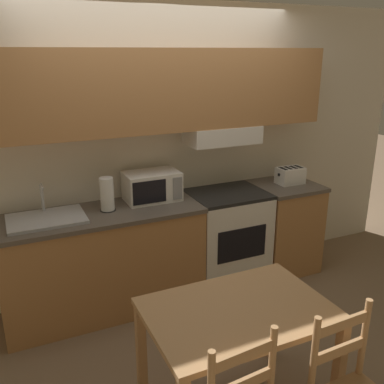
{
  "coord_description": "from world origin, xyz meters",
  "views": [
    {
      "loc": [
        -1.33,
        -3.54,
        2.14
      ],
      "look_at": [
        0.05,
        -0.54,
        1.04
      ],
      "focal_mm": 40.0,
      "sensor_mm": 36.0,
      "label": 1
    }
  ],
  "objects_px": {
    "stove_range": "(226,237)",
    "microwave": "(152,186)",
    "sink_basin": "(46,218)",
    "paper_towel_roll": "(107,194)",
    "dining_table": "(238,324)",
    "toaster": "(290,175)"
  },
  "relations": [
    {
      "from": "sink_basin",
      "to": "dining_table",
      "type": "xyz_separation_m",
      "value": [
        0.87,
        -1.44,
        -0.28
      ]
    },
    {
      "from": "stove_range",
      "to": "sink_basin",
      "type": "bearing_deg",
      "value": -179.74
    },
    {
      "from": "paper_towel_roll",
      "to": "dining_table",
      "type": "xyz_separation_m",
      "value": [
        0.38,
        -1.45,
        -0.41
      ]
    },
    {
      "from": "toaster",
      "to": "sink_basin",
      "type": "height_order",
      "value": "sink_basin"
    },
    {
      "from": "stove_range",
      "to": "microwave",
      "type": "relative_size",
      "value": 1.91
    },
    {
      "from": "stove_range",
      "to": "dining_table",
      "type": "xyz_separation_m",
      "value": [
        -0.73,
        -1.44,
        0.18
      ]
    },
    {
      "from": "stove_range",
      "to": "microwave",
      "type": "distance_m",
      "value": 0.91
    },
    {
      "from": "microwave",
      "to": "dining_table",
      "type": "bearing_deg",
      "value": -91.31
    },
    {
      "from": "stove_range",
      "to": "paper_towel_roll",
      "type": "xyz_separation_m",
      "value": [
        -1.11,
        0.01,
        0.58
      ]
    },
    {
      "from": "sink_basin",
      "to": "stove_range",
      "type": "bearing_deg",
      "value": 0.26
    },
    {
      "from": "toaster",
      "to": "paper_towel_roll",
      "type": "bearing_deg",
      "value": 179.61
    },
    {
      "from": "paper_towel_roll",
      "to": "dining_table",
      "type": "bearing_deg",
      "value": -75.24
    },
    {
      "from": "microwave",
      "to": "sink_basin",
      "type": "bearing_deg",
      "value": -172.98
    },
    {
      "from": "microwave",
      "to": "sink_basin",
      "type": "relative_size",
      "value": 0.81
    },
    {
      "from": "microwave",
      "to": "sink_basin",
      "type": "height_order",
      "value": "sink_basin"
    },
    {
      "from": "microwave",
      "to": "paper_towel_roll",
      "type": "distance_m",
      "value": 0.43
    },
    {
      "from": "microwave",
      "to": "paper_towel_roll",
      "type": "height_order",
      "value": "paper_towel_roll"
    },
    {
      "from": "stove_range",
      "to": "toaster",
      "type": "xyz_separation_m",
      "value": [
        0.7,
        -0.0,
        0.53
      ]
    },
    {
      "from": "stove_range",
      "to": "sink_basin",
      "type": "height_order",
      "value": "sink_basin"
    },
    {
      "from": "stove_range",
      "to": "paper_towel_roll",
      "type": "distance_m",
      "value": 1.26
    },
    {
      "from": "microwave",
      "to": "sink_basin",
      "type": "distance_m",
      "value": 0.92
    },
    {
      "from": "paper_towel_roll",
      "to": "dining_table",
      "type": "relative_size",
      "value": 0.26
    }
  ]
}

